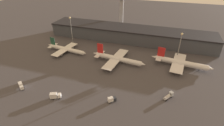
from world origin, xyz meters
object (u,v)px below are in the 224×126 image
at_px(service_vehicle_1, 55,96).
at_px(service_vehicle_3, 112,99).
at_px(airplane_0, 66,49).
at_px(service_vehicle_0, 169,96).
at_px(service_vehicle_2, 21,86).
at_px(control_tower, 122,8).
at_px(airplane_2, 180,63).
at_px(airplane_1, 117,59).

xyz_separation_m(service_vehicle_1, service_vehicle_3, (32.88, 7.67, -0.23)).
bearing_deg(service_vehicle_3, airplane_0, 100.24).
bearing_deg(service_vehicle_0, service_vehicle_3, 146.59).
distance_m(service_vehicle_2, control_tower, 135.43).
distance_m(service_vehicle_0, service_vehicle_3, 33.98).
distance_m(service_vehicle_0, control_tower, 127.88).
xyz_separation_m(airplane_0, service_vehicle_2, (-0.56, -54.15, -0.96)).
relative_size(airplane_0, service_vehicle_3, 8.25).
relative_size(service_vehicle_1, service_vehicle_2, 1.10).
distance_m(service_vehicle_0, service_vehicle_1, 67.48).
relative_size(service_vehicle_0, service_vehicle_2, 1.20).
bearing_deg(service_vehicle_3, control_tower, 62.65).
bearing_deg(service_vehicle_2, airplane_2, 68.09).
bearing_deg(service_vehicle_1, airplane_2, 15.94).
xyz_separation_m(airplane_0, service_vehicle_1, (25.84, -55.66, -0.90)).
bearing_deg(control_tower, airplane_0, -111.40).
xyz_separation_m(airplane_2, service_vehicle_2, (-97.19, -59.58, -1.57)).
distance_m(airplane_1, service_vehicle_1, 57.29).
distance_m(airplane_2, service_vehicle_0, 40.64).
distance_m(airplane_2, service_vehicle_1, 93.52).
bearing_deg(airplane_0, service_vehicle_0, -14.26).
relative_size(service_vehicle_0, control_tower, 0.18).
bearing_deg(service_vehicle_2, airplane_1, 82.51).
bearing_deg(airplane_1, service_vehicle_1, -106.83).
bearing_deg(airplane_0, service_vehicle_3, -32.47).
relative_size(airplane_2, service_vehicle_0, 6.20).
xyz_separation_m(service_vehicle_0, service_vehicle_1, (-64.12, -21.04, 0.26)).
height_order(airplane_0, control_tower, control_tower).
relative_size(airplane_1, airplane_2, 1.00).
relative_size(service_vehicle_2, control_tower, 0.15).
relative_size(airplane_1, service_vehicle_1, 6.73).
bearing_deg(service_vehicle_3, service_vehicle_2, 145.43).
relative_size(airplane_1, service_vehicle_3, 9.04).
bearing_deg(airplane_2, airplane_1, -163.01).
bearing_deg(control_tower, service_vehicle_0, -61.44).
bearing_deg(airplane_0, airplane_2, 10.01).
distance_m(airplane_0, service_vehicle_0, 96.40).
distance_m(service_vehicle_1, service_vehicle_2, 26.44).
bearing_deg(control_tower, service_vehicle_1, -91.71).
bearing_deg(service_vehicle_0, airplane_2, 23.95).
bearing_deg(service_vehicle_2, airplane_0, 125.99).
bearing_deg(airplane_2, service_vehicle_1, -132.41).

